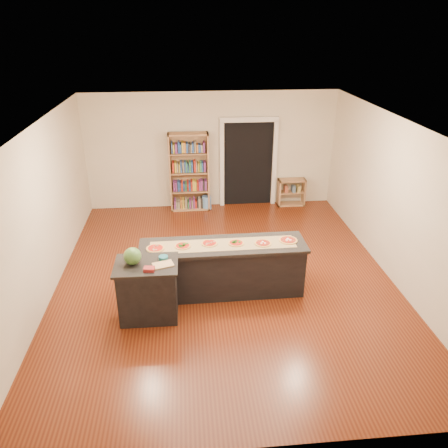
{
  "coord_description": "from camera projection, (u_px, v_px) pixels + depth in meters",
  "views": [
    {
      "loc": [
        -0.65,
        -6.75,
        4.3
      ],
      "look_at": [
        0.0,
        0.2,
        1.0
      ],
      "focal_mm": 35.0,
      "sensor_mm": 36.0,
      "label": 1
    }
  ],
  "objects": [
    {
      "name": "doorway",
      "position": [
        248.0,
        158.0,
        10.65
      ],
      "size": [
        1.4,
        0.09,
        2.21
      ],
      "color": "black",
      "rests_on": "room"
    },
    {
      "name": "pizza_a",
      "position": [
        155.0,
        248.0,
        7.06
      ],
      "size": [
        0.3,
        0.3,
        0.02
      ],
      "color": "#DBB254",
      "rests_on": "kitchen_island"
    },
    {
      "name": "room",
      "position": [
        225.0,
        208.0,
        7.37
      ],
      "size": [
        6.0,
        7.0,
        2.8
      ],
      "color": "beige",
      "rests_on": "ground"
    },
    {
      "name": "pizza_c",
      "position": [
        209.0,
        243.0,
        7.22
      ],
      "size": [
        0.26,
        0.26,
        0.02
      ],
      "color": "#DBB254",
      "rests_on": "kitchen_island"
    },
    {
      "name": "pizza_d",
      "position": [
        236.0,
        243.0,
        7.23
      ],
      "size": [
        0.27,
        0.27,
        0.02
      ],
      "color": "#DBB254",
      "rests_on": "kitchen_island"
    },
    {
      "name": "cutting_board",
      "position": [
        163.0,
        265.0,
        6.53
      ],
      "size": [
        0.35,
        0.28,
        0.02
      ],
      "primitive_type": "cube",
      "rotation": [
        0.0,
        0.0,
        0.3
      ],
      "color": "tan",
      "rests_on": "side_counter"
    },
    {
      "name": "side_counter",
      "position": [
        148.0,
        290.0,
        6.77
      ],
      "size": [
        0.96,
        0.7,
        0.95
      ],
      "rotation": [
        0.0,
        0.0,
        -0.01
      ],
      "color": "black",
      "rests_on": "ground"
    },
    {
      "name": "bookshelf",
      "position": [
        189.0,
        172.0,
        10.47
      ],
      "size": [
        0.95,
        0.34,
        1.9
      ],
      "primitive_type": "cube",
      "color": "#AE8054",
      "rests_on": "ground"
    },
    {
      "name": "package_teal",
      "position": [
        163.0,
        258.0,
        6.68
      ],
      "size": [
        0.14,
        0.14,
        0.05
      ],
      "primitive_type": "cylinder",
      "color": "#195966",
      "rests_on": "side_counter"
    },
    {
      "name": "kitchen_island",
      "position": [
        223.0,
        268.0,
        7.4
      ],
      "size": [
        2.77,
        0.75,
        0.91
      ],
      "rotation": [
        0.0,
        0.0,
        0.01
      ],
      "color": "black",
      "rests_on": "ground"
    },
    {
      "name": "watermelon",
      "position": [
        132.0,
        256.0,
        6.52
      ],
      "size": [
        0.27,
        0.27,
        0.27
      ],
      "primitive_type": "sphere",
      "color": "#144214",
      "rests_on": "side_counter"
    },
    {
      "name": "pizza_f",
      "position": [
        288.0,
        240.0,
        7.33
      ],
      "size": [
        0.31,
        0.31,
        0.02
      ],
      "color": "#DBB254",
      "rests_on": "kitchen_island"
    },
    {
      "name": "kraft_paper",
      "position": [
        223.0,
        245.0,
        7.2
      ],
      "size": [
        2.41,
        0.46,
        0.0
      ],
      "primitive_type": "cube",
      "rotation": [
        0.0,
        0.0,
        0.01
      ],
      "color": "#9A7F4F",
      "rests_on": "kitchen_island"
    },
    {
      "name": "pizza_b",
      "position": [
        183.0,
        246.0,
        7.14
      ],
      "size": [
        0.28,
        0.28,
        0.02
      ],
      "color": "#DBB254",
      "rests_on": "kitchen_island"
    },
    {
      "name": "pizza_e",
      "position": [
        263.0,
        243.0,
        7.23
      ],
      "size": [
        0.26,
        0.26,
        0.02
      ],
      "color": "#DBB254",
      "rests_on": "kitchen_island"
    },
    {
      "name": "low_shelf",
      "position": [
        291.0,
        192.0,
        10.97
      ],
      "size": [
        0.68,
        0.29,
        0.68
      ],
      "primitive_type": "cube",
      "color": "#AE8054",
      "rests_on": "ground"
    },
    {
      "name": "package_red",
      "position": [
        149.0,
        269.0,
        6.38
      ],
      "size": [
        0.17,
        0.13,
        0.06
      ],
      "primitive_type": "cube",
      "rotation": [
        0.0,
        0.0,
        -0.12
      ],
      "color": "maroon",
      "rests_on": "side_counter"
    },
    {
      "name": "waste_bin",
      "position": [
        207.0,
        203.0,
        10.8
      ],
      "size": [
        0.23,
        0.23,
        0.33
      ],
      "primitive_type": "cylinder",
      "color": "#5F91D4",
      "rests_on": "ground"
    }
  ]
}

